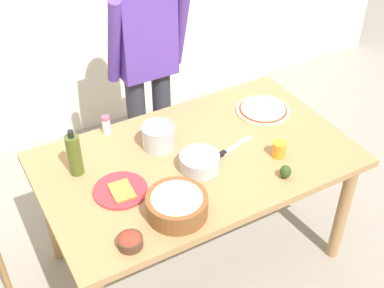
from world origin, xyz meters
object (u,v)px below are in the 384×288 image
object	(u,v)px
popcorn_bowl	(177,204)
avocado	(285,172)
person_cook	(146,60)
pizza_raw_on_board	(263,110)
salt_shaker	(106,125)
mixing_bowl_steel	(200,162)
cup_orange	(279,149)
plate_with_slice	(121,190)
chef_knife	(228,151)
small_sauce_bowl	(130,241)
dining_table	(197,170)
olive_oil_bottle	(74,155)
steel_pot	(158,136)

from	to	relation	value
popcorn_bowl	avocado	xyz separation A→B (m)	(0.58, -0.04, -0.03)
person_cook	avocado	world-z (taller)	person_cook
pizza_raw_on_board	salt_shaker	bearing A→B (deg)	164.14
mixing_bowl_steel	cup_orange	bearing A→B (deg)	-15.65
plate_with_slice	chef_knife	bearing A→B (deg)	0.71
cup_orange	chef_knife	bearing A→B (deg)	143.17
salt_shaker	pizza_raw_on_board	bearing A→B (deg)	-15.86
small_sauce_bowl	chef_knife	distance (m)	0.77
pizza_raw_on_board	plate_with_slice	bearing A→B (deg)	-167.28
mixing_bowl_steel	popcorn_bowl	bearing A→B (deg)	-137.90
dining_table	plate_with_slice	xyz separation A→B (m)	(-0.44, -0.05, 0.10)
popcorn_bowl	person_cook	bearing A→B (deg)	71.27
mixing_bowl_steel	olive_oil_bottle	bearing A→B (deg)	153.61
cup_orange	steel_pot	bearing A→B (deg)	143.41
mixing_bowl_steel	chef_knife	distance (m)	0.20
avocado	plate_with_slice	bearing A→B (deg)	158.06
pizza_raw_on_board	olive_oil_bottle	xyz separation A→B (m)	(-1.11, 0.01, 0.10)
pizza_raw_on_board	steel_pot	distance (m)	0.67
pizza_raw_on_board	chef_knife	size ratio (longest dim) A/B	1.09
olive_oil_bottle	avocado	bearing A→B (deg)	-31.35
popcorn_bowl	steel_pot	world-z (taller)	steel_pot
salt_shaker	chef_knife	world-z (taller)	salt_shaker
chef_knife	mixing_bowl_steel	bearing A→B (deg)	-167.36
popcorn_bowl	steel_pot	bearing A→B (deg)	73.05
plate_with_slice	salt_shaker	world-z (taller)	salt_shaker
mixing_bowl_steel	salt_shaker	bearing A→B (deg)	120.08
plate_with_slice	small_sauce_bowl	bearing A→B (deg)	-106.13
steel_pot	cup_orange	distance (m)	0.62
olive_oil_bottle	avocado	size ratio (longest dim) A/B	3.66
popcorn_bowl	salt_shaker	world-z (taller)	popcorn_bowl
popcorn_bowl	olive_oil_bottle	xyz separation A→B (m)	(-0.30, 0.49, 0.05)
dining_table	mixing_bowl_steel	distance (m)	0.16
dining_table	mixing_bowl_steel	world-z (taller)	mixing_bowl_steel
dining_table	salt_shaker	bearing A→B (deg)	127.68
plate_with_slice	chef_knife	xyz separation A→B (m)	(0.60, 0.01, -0.00)
pizza_raw_on_board	salt_shaker	distance (m)	0.90
cup_orange	salt_shaker	world-z (taller)	salt_shaker
person_cook	cup_orange	size ratio (longest dim) A/B	19.06
small_sauce_bowl	salt_shaker	world-z (taller)	salt_shaker
small_sauce_bowl	avocado	bearing A→B (deg)	1.87
mixing_bowl_steel	avocado	size ratio (longest dim) A/B	2.86
dining_table	chef_knife	size ratio (longest dim) A/B	5.56
pizza_raw_on_board	avocado	world-z (taller)	avocado
small_sauce_bowl	olive_oil_bottle	distance (m)	0.57
plate_with_slice	pizza_raw_on_board	bearing A→B (deg)	12.72
plate_with_slice	mixing_bowl_steel	bearing A→B (deg)	-5.01
cup_orange	salt_shaker	bearing A→B (deg)	138.41
dining_table	cup_orange	world-z (taller)	cup_orange
mixing_bowl_steel	chef_knife	world-z (taller)	mixing_bowl_steel
pizza_raw_on_board	salt_shaker	world-z (taller)	salt_shaker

